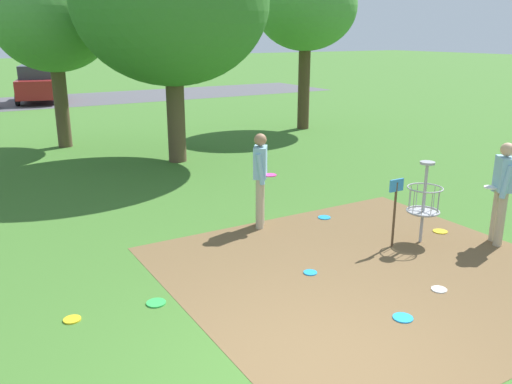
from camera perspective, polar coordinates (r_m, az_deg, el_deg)
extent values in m
plane|color=#3D6B28|center=(5.88, 6.69, -18.50)|extent=(160.00, 160.00, 0.00)
cube|color=brown|center=(8.10, 12.00, -8.32)|extent=(5.60, 5.33, 0.01)
cylinder|color=#9E9EA3|center=(9.19, 17.55, -1.22)|extent=(0.05, 0.05, 1.35)
cylinder|color=#9E9EA3|center=(9.01, 17.93, 2.99)|extent=(0.24, 0.24, 0.04)
torus|color=#9E9EA3|center=(9.11, 17.70, 0.42)|extent=(0.58, 0.58, 0.02)
torus|color=#9E9EA3|center=(9.22, 17.48, -1.96)|extent=(0.55, 0.55, 0.03)
cylinder|color=#9E9EA3|center=(9.23, 17.47, -2.08)|extent=(0.48, 0.48, 0.02)
cylinder|color=gray|center=(9.34, 18.57, -0.55)|extent=(0.01, 0.01, 0.40)
cylinder|color=gray|center=(9.39, 17.76, -0.38)|extent=(0.01, 0.01, 0.40)
cylinder|color=gray|center=(9.36, 16.88, -0.35)|extent=(0.01, 0.01, 0.40)
cylinder|color=gray|center=(9.26, 16.26, -0.49)|extent=(0.01, 0.01, 0.40)
cylinder|color=gray|center=(9.12, 16.13, -0.74)|extent=(0.01, 0.01, 0.40)
cylinder|color=gray|center=(8.99, 16.57, -1.01)|extent=(0.01, 0.01, 0.40)
cylinder|color=gray|center=(8.94, 17.42, -1.20)|extent=(0.01, 0.01, 0.40)
cylinder|color=gray|center=(8.97, 18.34, -1.22)|extent=(0.01, 0.01, 0.40)
cylinder|color=gray|center=(9.08, 18.95, -1.07)|extent=(0.01, 0.01, 0.40)
cylinder|color=gray|center=(9.22, 19.04, -0.81)|extent=(0.01, 0.01, 0.40)
cylinder|color=#4C3823|center=(8.90, 14.62, -2.39)|extent=(0.04, 0.04, 1.10)
cube|color=#3384C6|center=(8.76, 14.86, 0.70)|extent=(0.28, 0.03, 0.20)
cylinder|color=tan|center=(9.65, 0.51, -0.90)|extent=(0.14, 0.14, 0.92)
cylinder|color=tan|center=(9.45, 0.39, -1.30)|extent=(0.14, 0.14, 0.92)
cube|color=#84B7D1|center=(9.35, 0.46, 3.22)|extent=(0.39, 0.42, 0.56)
sphere|color=#9E7051|center=(9.27, 0.47, 5.63)|extent=(0.22, 0.22, 0.22)
cylinder|color=#84B7D1|center=(9.55, 0.68, 2.99)|extent=(0.19, 0.17, 0.55)
cylinder|color=#84B7D1|center=(9.19, 0.48, 2.44)|extent=(0.19, 0.17, 0.55)
cylinder|color=#E53D99|center=(9.39, 1.55, 1.83)|extent=(0.22, 0.22, 0.02)
cylinder|color=tan|center=(9.56, 24.77, -2.68)|extent=(0.14, 0.14, 0.92)
cylinder|color=tan|center=(9.75, 24.35, -2.26)|extent=(0.14, 0.14, 0.92)
cube|color=#84B7D1|center=(9.46, 25.09, 1.78)|extent=(0.39, 0.42, 0.56)
sphere|color=tan|center=(9.37, 25.39, 4.14)|extent=(0.22, 0.22, 0.22)
cylinder|color=#84B7D1|center=(9.30, 25.30, 0.98)|extent=(0.19, 0.17, 0.55)
cylinder|color=#84B7D1|center=(9.64, 24.55, 1.59)|extent=(0.19, 0.17, 0.55)
cylinder|color=white|center=(9.45, 23.90, 0.47)|extent=(0.22, 0.22, 0.02)
cylinder|color=white|center=(7.80, 19.05, -9.87)|extent=(0.21, 0.21, 0.02)
cylinder|color=gold|center=(7.06, -19.13, -12.80)|extent=(0.21, 0.21, 0.02)
cylinder|color=#1E93DB|center=(10.20, 7.34, -2.73)|extent=(0.24, 0.24, 0.02)
cylinder|color=green|center=(7.18, -10.67, -11.61)|extent=(0.25, 0.25, 0.02)
cylinder|color=#1E93DB|center=(7.91, 5.85, -8.60)|extent=(0.20, 0.20, 0.02)
cylinder|color=gold|center=(9.97, 19.16, -4.02)|extent=(0.25, 0.25, 0.02)
cylinder|color=#1E93DB|center=(6.96, 15.48, -12.89)|extent=(0.25, 0.25, 0.02)
cylinder|color=brown|center=(14.58, -8.57, 7.69)|extent=(0.48, 0.48, 2.29)
ellipsoid|color=#38752D|center=(14.43, -9.12, 19.63)|extent=(5.02, 5.02, 4.27)
cylinder|color=#4C3823|center=(19.64, 5.16, 11.05)|extent=(0.42, 0.42, 2.94)
ellipsoid|color=#4C8E3D|center=(19.57, 5.38, 19.25)|extent=(3.55, 3.55, 3.02)
cylinder|color=brown|center=(17.39, -20.14, 8.53)|extent=(0.42, 0.42, 2.43)
ellipsoid|color=#4C8E3D|center=(17.26, -20.99, 16.69)|extent=(3.38, 3.38, 2.87)
cube|color=#4C4C51|center=(29.61, -24.88, 8.62)|extent=(36.00, 6.00, 0.01)
cube|color=maroon|center=(29.62, -22.30, 10.38)|extent=(2.75, 4.51, 0.90)
cube|color=#2D333D|center=(29.56, -22.47, 11.85)|extent=(2.06, 2.50, 0.64)
cylinder|color=black|center=(31.04, -23.68, 9.62)|extent=(0.32, 0.63, 0.60)
cylinder|color=black|center=(30.89, -20.33, 9.95)|extent=(0.32, 0.63, 0.60)
cylinder|color=black|center=(28.47, -24.23, 9.04)|extent=(0.32, 0.63, 0.60)
cylinder|color=black|center=(28.30, -20.59, 9.40)|extent=(0.32, 0.63, 0.60)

